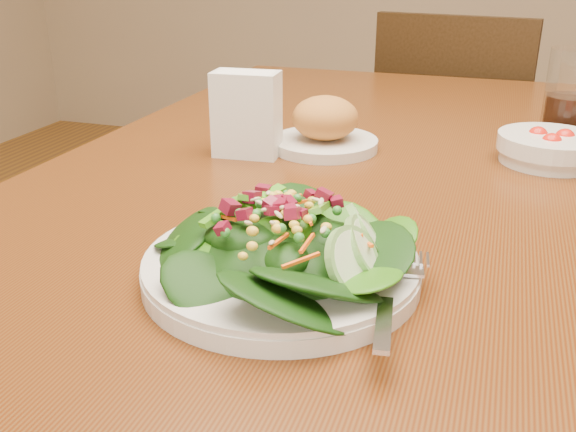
{
  "coord_description": "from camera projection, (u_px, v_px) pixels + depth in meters",
  "views": [
    {
      "loc": [
        0.15,
        -0.84,
        1.03
      ],
      "look_at": [
        -0.02,
        -0.33,
        0.8
      ],
      "focal_mm": 40.0,
      "sensor_mm": 36.0,
      "label": 1
    }
  ],
  "objects": [
    {
      "name": "drinking_glass",
      "position": [
        571.0,
        102.0,
        0.98
      ],
      "size": [
        0.08,
        0.08,
        0.14
      ],
      "color": "silver",
      "rests_on": "dining_table"
    },
    {
      "name": "chair_far",
      "position": [
        452.0,
        167.0,
        1.77
      ],
      "size": [
        0.46,
        0.47,
        0.88
      ],
      "rotation": [
        0.0,
        0.0,
        2.98
      ],
      "color": "black",
      "rests_on": "ground_plane"
    },
    {
      "name": "tomato_bowl",
      "position": [
        550.0,
        148.0,
        0.89
      ],
      "size": [
        0.14,
        0.14,
        0.05
      ],
      "color": "silver",
      "rests_on": "dining_table"
    },
    {
      "name": "salad_plate",
      "position": [
        290.0,
        253.0,
        0.57
      ],
      "size": [
        0.26,
        0.25,
        0.07
      ],
      "rotation": [
        0.0,
        0.0,
        0.24
      ],
      "color": "silver",
      "rests_on": "dining_table"
    },
    {
      "name": "dining_table",
      "position": [
        375.0,
        233.0,
        0.93
      ],
      "size": [
        0.9,
        1.4,
        0.75
      ],
      "color": "#532F12",
      "rests_on": "ground_plane"
    },
    {
      "name": "napkin_holder",
      "position": [
        246.0,
        112.0,
        0.91
      ],
      "size": [
        0.1,
        0.06,
        0.12
      ],
      "rotation": [
        0.0,
        0.0,
        0.08
      ],
      "color": "white",
      "rests_on": "dining_table"
    },
    {
      "name": "bread_plate",
      "position": [
        325.0,
        128.0,
        0.95
      ],
      "size": [
        0.16,
        0.16,
        0.08
      ],
      "color": "silver",
      "rests_on": "dining_table"
    }
  ]
}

